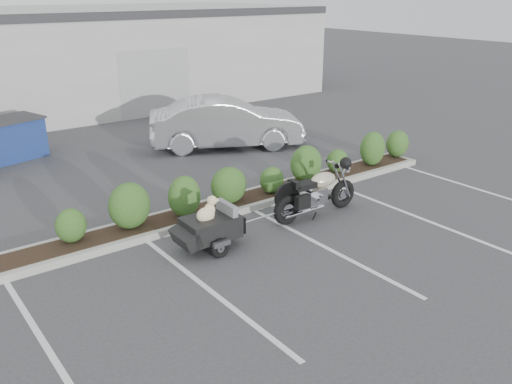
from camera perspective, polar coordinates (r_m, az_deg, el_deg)
ground at (r=10.55m, az=0.23°, el=-6.40°), size 90.00×90.00×0.00m
planter_kerb at (r=12.68m, az=-2.15°, el=-1.23°), size 12.00×1.00×0.15m
building at (r=25.30m, az=-24.27°, el=12.57°), size 26.00×10.00×4.00m
motorcycle at (r=12.09m, az=6.40°, el=-0.13°), size 2.34×0.79×1.34m
pet_trailer at (r=10.55m, az=-4.88°, el=-3.66°), size 1.86×1.03×1.11m
sedan at (r=17.33m, az=-3.12°, el=7.28°), size 5.05×3.67×1.59m
dumpster at (r=17.73m, az=-24.51°, el=5.15°), size 2.12×1.72×1.22m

